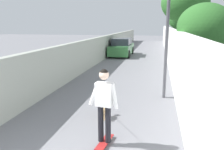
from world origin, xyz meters
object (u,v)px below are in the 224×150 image
object	(u,v)px
tree_right_mid	(205,27)
skateboard	(105,142)
person_skateboarder	(104,100)
car_near	(122,48)
tree_right_far	(182,15)
tree_right_near	(185,3)
dog	(104,109)
lamp_post	(168,19)

from	to	relation	value
tree_right_mid	skateboard	world-z (taller)	tree_right_mid
person_skateboarder	car_near	xyz separation A→B (m)	(15.28, 2.08, -0.39)
tree_right_mid	car_near	world-z (taller)	tree_right_mid
tree_right_mid	tree_right_far	world-z (taller)	tree_right_far
tree_right_near	car_near	bearing A→B (deg)	49.14
skateboard	person_skateboarder	size ratio (longest dim) A/B	0.47
car_near	tree_right_mid	bearing A→B (deg)	-152.10
dog	car_near	world-z (taller)	car_near
tree_right_far	person_skateboarder	distance (m)	17.59
tree_right_far	tree_right_near	bearing A→B (deg)	176.55
tree_right_near	car_near	xyz separation A→B (m)	(4.13, 4.78, -3.38)
tree_right_mid	skateboard	distance (m)	6.90
tree_right_near	tree_right_far	bearing A→B (deg)	-3.45
tree_right_far	person_skateboarder	bearing A→B (deg)	169.88
tree_right_near	skateboard	xyz separation A→B (m)	(-11.15, 2.70, -4.03)
skateboard	person_skateboarder	xyz separation A→B (m)	(-0.00, 0.00, 1.04)
tree_right_far	person_skateboarder	size ratio (longest dim) A/B	2.82
tree_right_near	lamp_post	distance (m)	7.48
tree_right_near	tree_right_far	distance (m)	6.03
person_skateboarder	dog	distance (m)	1.77
car_near	lamp_post	bearing A→B (deg)	-162.93
skateboard	dog	size ratio (longest dim) A/B	0.45
tree_right_mid	lamp_post	world-z (taller)	lamp_post
tree_right_mid	dog	size ratio (longest dim) A/B	2.00
tree_right_near	tree_right_mid	xyz separation A→B (m)	(-5.50, -0.32, -1.46)
tree_right_near	car_near	distance (m)	7.16
tree_right_far	skateboard	bearing A→B (deg)	169.88
tree_right_mid	skateboard	xyz separation A→B (m)	(-5.65, 3.02, -2.57)
tree_right_near	lamp_post	xyz separation A→B (m)	(-7.28, 1.27, -1.15)
tree_right_near	person_skateboarder	size ratio (longest dim) A/B	3.08
tree_right_far	lamp_post	distance (m)	13.39
tree_right_near	tree_right_far	xyz separation A→B (m)	(6.00, -0.36, -0.54)
skateboard	dog	xyz separation A→B (m)	(1.51, 0.37, 0.21)
dog	tree_right_far	bearing A→B (deg)	-12.37
tree_right_mid	skateboard	size ratio (longest dim) A/B	4.46
tree_right_near	person_skateboarder	xyz separation A→B (m)	(-11.15, 2.70, -2.99)
tree_right_far	person_skateboarder	world-z (taller)	tree_right_far
tree_right_mid	lamp_post	bearing A→B (deg)	138.16
lamp_post	person_skateboarder	size ratio (longest dim) A/B	2.48
skateboard	dog	distance (m)	1.57
dog	car_near	xyz separation A→B (m)	(13.77, 1.71, 0.44)
tree_right_far	dog	bearing A→B (deg)	167.63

